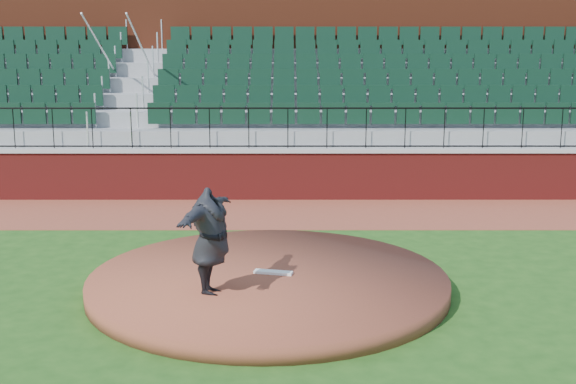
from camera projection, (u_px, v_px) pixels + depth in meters
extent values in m
plane|color=#204D16|center=(288.00, 290.00, 11.86)|extent=(90.00, 90.00, 0.00)
cube|color=brown|center=(288.00, 213.00, 17.15)|extent=(34.00, 3.20, 0.01)
cube|color=maroon|center=(288.00, 176.00, 18.59)|extent=(34.00, 0.35, 1.20)
cube|color=#B7B7B7|center=(288.00, 150.00, 18.46)|extent=(34.00, 0.45, 0.10)
cube|color=maroon|center=(288.00, 79.00, 23.58)|extent=(34.00, 0.50, 5.50)
cylinder|color=brown|center=(268.00, 282.00, 11.83)|extent=(5.75, 5.75, 0.25)
cube|color=white|center=(273.00, 272.00, 11.87)|extent=(0.64, 0.29, 0.04)
imported|color=black|center=(210.00, 241.00, 10.79)|extent=(0.98, 2.04, 1.60)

